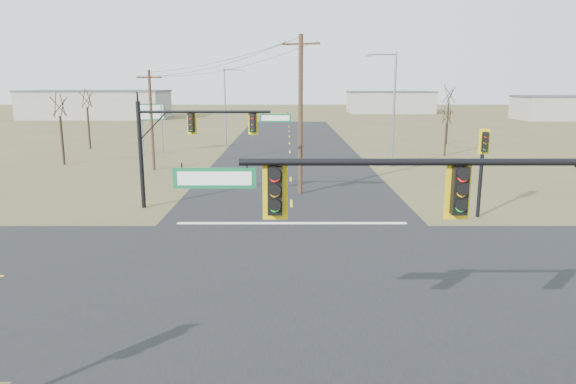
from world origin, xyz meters
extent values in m
plane|color=brown|center=(0.00, 0.00, 0.00)|extent=(320.00, 320.00, 0.00)
cube|color=black|center=(0.00, 0.00, 0.01)|extent=(160.00, 14.00, 0.02)
cube|color=black|center=(0.00, 0.00, 0.01)|extent=(14.00, 160.00, 0.02)
cube|color=silver|center=(0.00, 7.50, 0.03)|extent=(12.00, 0.40, 0.01)
cylinder|color=black|center=(3.12, -7.50, 5.54)|extent=(8.77, 0.16, 0.16)
cube|color=#0C5A33|center=(-1.80, -7.50, 5.19)|extent=(1.80, 0.05, 0.45)
cylinder|color=black|center=(-8.72, 11.07, 3.10)|extent=(0.25, 0.25, 6.20)
cylinder|color=black|center=(-4.96, 11.07, 5.60)|extent=(7.52, 0.16, 0.16)
cube|color=#0C5A33|center=(-0.92, 11.07, 5.25)|extent=(1.80, 0.05, 0.45)
cylinder|color=black|center=(10.22, 8.92, 2.34)|extent=(0.20, 0.20, 4.68)
cylinder|color=#492D1F|center=(0.60, 14.82, 5.10)|extent=(0.29, 0.29, 10.19)
cube|color=#492D1F|center=(0.60, 14.82, 9.59)|extent=(2.39, 0.93, 0.12)
cylinder|color=#492D1F|center=(-11.56, 24.60, 4.13)|extent=(0.24, 0.24, 8.26)
cube|color=#492D1F|center=(-11.56, 24.60, 7.66)|extent=(2.01, 0.44, 0.12)
cylinder|color=gray|center=(-15.28, 34.86, 2.57)|extent=(0.14, 0.14, 5.15)
cylinder|color=gray|center=(-13.22, 34.86, 2.57)|extent=(0.14, 0.14, 5.15)
cube|color=#0C5A33|center=(-14.25, 34.86, 4.29)|extent=(2.63, 0.95, 1.72)
cylinder|color=gray|center=(8.92, 26.19, 4.88)|extent=(0.20, 0.20, 9.77)
cylinder|color=gray|center=(7.75, 26.19, 9.57)|extent=(2.34, 0.12, 0.12)
cube|color=gray|center=(6.58, 26.19, 9.47)|extent=(0.57, 0.33, 0.18)
cylinder|color=gray|center=(-7.33, 40.67, 4.43)|extent=(0.18, 0.18, 8.86)
cylinder|color=gray|center=(-6.27, 40.67, 8.66)|extent=(2.13, 0.11, 0.11)
cube|color=gray|center=(-5.20, 40.67, 8.56)|extent=(0.53, 0.36, 0.16)
cylinder|color=black|center=(-20.38, 27.39, 2.17)|extent=(0.21, 0.21, 4.34)
cylinder|color=black|center=(-22.34, 38.84, 2.30)|extent=(0.21, 0.21, 4.60)
cylinder|color=black|center=(15.66, 33.12, 1.64)|extent=(0.17, 0.17, 3.29)
cylinder|color=black|center=(18.90, 43.29, 2.46)|extent=(0.22, 0.22, 4.91)
cube|color=#9D988B|center=(-40.00, 90.00, 2.75)|extent=(28.00, 14.00, 5.50)
cube|color=#9D988B|center=(25.00, 110.00, 2.50)|extent=(20.00, 12.00, 5.00)
cube|color=#9D988B|center=(55.00, 85.00, 2.25)|extent=(18.00, 10.00, 4.50)
camera|label=1|loc=(-0.23, -18.37, 7.19)|focal=32.00mm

